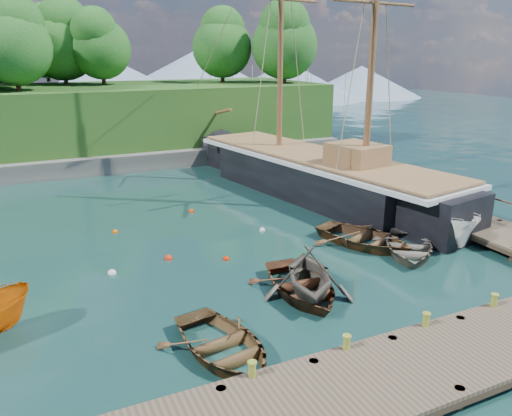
{
  "coord_description": "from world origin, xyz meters",
  "views": [
    {
      "loc": [
        -8.7,
        -15.34,
        8.84
      ],
      "look_at": [
        0.52,
        4.28,
        2.0
      ],
      "focal_mm": 35.0,
      "sensor_mm": 36.0,
      "label": 1
    }
  ],
  "objects_px": {
    "rowboat_0": "(223,355)",
    "rowboat_4": "(364,245)",
    "schooner": "(317,178)",
    "rowboat_3": "(408,254)",
    "cabin_boat_white": "(440,238)",
    "rowboat_1": "(308,296)",
    "rowboat_2": "(301,294)"
  },
  "relations": [
    {
      "from": "rowboat_0",
      "to": "rowboat_4",
      "type": "height_order",
      "value": "rowboat_4"
    },
    {
      "from": "rowboat_0",
      "to": "schooner",
      "type": "height_order",
      "value": "schooner"
    },
    {
      "from": "rowboat_3",
      "to": "schooner",
      "type": "relative_size",
      "value": 0.16
    },
    {
      "from": "rowboat_3",
      "to": "rowboat_4",
      "type": "bearing_deg",
      "value": 160.72
    },
    {
      "from": "rowboat_4",
      "to": "cabin_boat_white",
      "type": "bearing_deg",
      "value": -33.07
    },
    {
      "from": "rowboat_0",
      "to": "rowboat_3",
      "type": "bearing_deg",
      "value": 10.68
    },
    {
      "from": "rowboat_0",
      "to": "rowboat_3",
      "type": "relative_size",
      "value": 1.0
    },
    {
      "from": "rowboat_1",
      "to": "rowboat_3",
      "type": "bearing_deg",
      "value": 38.52
    },
    {
      "from": "rowboat_3",
      "to": "schooner",
      "type": "height_order",
      "value": "schooner"
    },
    {
      "from": "rowboat_4",
      "to": "schooner",
      "type": "relative_size",
      "value": 0.18
    },
    {
      "from": "rowboat_3",
      "to": "rowboat_1",
      "type": "bearing_deg",
      "value": -129.67
    },
    {
      "from": "rowboat_1",
      "to": "rowboat_2",
      "type": "bearing_deg",
      "value": 148.2
    },
    {
      "from": "cabin_boat_white",
      "to": "schooner",
      "type": "relative_size",
      "value": 0.19
    },
    {
      "from": "rowboat_4",
      "to": "cabin_boat_white",
      "type": "height_order",
      "value": "cabin_boat_white"
    },
    {
      "from": "rowboat_3",
      "to": "rowboat_4",
      "type": "relative_size",
      "value": 0.91
    },
    {
      "from": "rowboat_1",
      "to": "schooner",
      "type": "bearing_deg",
      "value": 80.95
    },
    {
      "from": "rowboat_2",
      "to": "rowboat_3",
      "type": "bearing_deg",
      "value": 17.63
    },
    {
      "from": "rowboat_4",
      "to": "schooner",
      "type": "distance_m",
      "value": 8.8
    },
    {
      "from": "rowboat_1",
      "to": "schooner",
      "type": "xyz_separation_m",
      "value": [
        7.61,
        11.67,
        1.13
      ]
    },
    {
      "from": "rowboat_1",
      "to": "rowboat_4",
      "type": "relative_size",
      "value": 0.81
    },
    {
      "from": "rowboat_0",
      "to": "rowboat_1",
      "type": "xyz_separation_m",
      "value": [
        4.32,
        2.22,
        0.0
      ]
    },
    {
      "from": "rowboat_1",
      "to": "rowboat_4",
      "type": "height_order",
      "value": "rowboat_1"
    },
    {
      "from": "rowboat_0",
      "to": "rowboat_4",
      "type": "bearing_deg",
      "value": 21.33
    },
    {
      "from": "rowboat_2",
      "to": "rowboat_1",
      "type": "bearing_deg",
      "value": -50.33
    },
    {
      "from": "rowboat_0",
      "to": "rowboat_1",
      "type": "distance_m",
      "value": 4.85
    },
    {
      "from": "rowboat_2",
      "to": "rowboat_3",
      "type": "distance_m",
      "value": 6.56
    },
    {
      "from": "rowboat_0",
      "to": "cabin_boat_white",
      "type": "relative_size",
      "value": 0.84
    },
    {
      "from": "rowboat_1",
      "to": "schooner",
      "type": "distance_m",
      "value": 13.98
    },
    {
      "from": "rowboat_0",
      "to": "rowboat_1",
      "type": "bearing_deg",
      "value": 17.98
    },
    {
      "from": "rowboat_3",
      "to": "schooner",
      "type": "xyz_separation_m",
      "value": [
        1.36,
        10.06,
        1.13
      ]
    },
    {
      "from": "rowboat_0",
      "to": "rowboat_1",
      "type": "height_order",
      "value": "rowboat_1"
    },
    {
      "from": "rowboat_4",
      "to": "cabin_boat_white",
      "type": "xyz_separation_m",
      "value": [
        4.0,
        -0.82,
        0.0
      ]
    }
  ]
}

